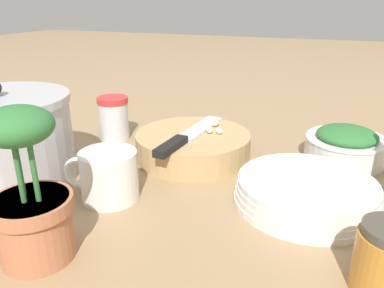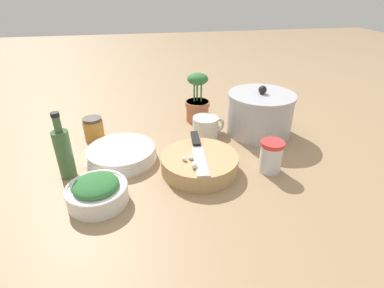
{
  "view_description": "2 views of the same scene",
  "coord_description": "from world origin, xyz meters",
  "px_view_note": "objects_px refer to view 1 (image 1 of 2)",
  "views": [
    {
      "loc": [
        -0.17,
        0.55,
        0.29
      ],
      "look_at": [
        0.05,
        -0.03,
        0.05
      ],
      "focal_mm": 35.0,
      "sensor_mm": 36.0,
      "label": 1
    },
    {
      "loc": [
        -0.08,
        -0.79,
        0.49
      ],
      "look_at": [
        0.06,
        0.0,
        0.04
      ],
      "focal_mm": 28.0,
      "sensor_mm": 36.0,
      "label": 2
    }
  ],
  "objects_px": {
    "chef_knife": "(187,136)",
    "cutting_board": "(193,145)",
    "herb_bowl": "(346,145)",
    "spice_jar": "(114,118)",
    "stock_pot": "(2,139)",
    "potted_herb": "(30,200)",
    "coffee_mug": "(108,175)",
    "garlic_cloves": "(215,126)",
    "plate_stack": "(306,192)"
  },
  "relations": [
    {
      "from": "cutting_board",
      "to": "herb_bowl",
      "type": "distance_m",
      "value": 0.29
    },
    {
      "from": "coffee_mug",
      "to": "potted_herb",
      "type": "relative_size",
      "value": 0.62
    },
    {
      "from": "coffee_mug",
      "to": "stock_pot",
      "type": "height_order",
      "value": "stock_pot"
    },
    {
      "from": "cutting_board",
      "to": "herb_bowl",
      "type": "relative_size",
      "value": 1.46
    },
    {
      "from": "plate_stack",
      "to": "stock_pot",
      "type": "height_order",
      "value": "stock_pot"
    },
    {
      "from": "chef_knife",
      "to": "herb_bowl",
      "type": "distance_m",
      "value": 0.3
    },
    {
      "from": "garlic_cloves",
      "to": "spice_jar",
      "type": "distance_m",
      "value": 0.23
    },
    {
      "from": "chef_knife",
      "to": "plate_stack",
      "type": "xyz_separation_m",
      "value": [
        -0.22,
        0.07,
        -0.03
      ]
    },
    {
      "from": "chef_knife",
      "to": "potted_herb",
      "type": "relative_size",
      "value": 1.28
    },
    {
      "from": "garlic_cloves",
      "to": "stock_pot",
      "type": "height_order",
      "value": "stock_pot"
    },
    {
      "from": "stock_pot",
      "to": "potted_herb",
      "type": "distance_m",
      "value": 0.24
    },
    {
      "from": "plate_stack",
      "to": "garlic_cloves",
      "type": "bearing_deg",
      "value": -36.81
    },
    {
      "from": "chef_knife",
      "to": "stock_pot",
      "type": "distance_m",
      "value": 0.31
    },
    {
      "from": "stock_pot",
      "to": "potted_herb",
      "type": "height_order",
      "value": "potted_herb"
    },
    {
      "from": "garlic_cloves",
      "to": "coffee_mug",
      "type": "height_order",
      "value": "coffee_mug"
    },
    {
      "from": "herb_bowl",
      "to": "spice_jar",
      "type": "distance_m",
      "value": 0.48
    },
    {
      "from": "cutting_board",
      "to": "spice_jar",
      "type": "bearing_deg",
      "value": -10.24
    },
    {
      "from": "herb_bowl",
      "to": "stock_pot",
      "type": "height_order",
      "value": "stock_pot"
    },
    {
      "from": "cutting_board",
      "to": "stock_pot",
      "type": "height_order",
      "value": "stock_pot"
    },
    {
      "from": "herb_bowl",
      "to": "stock_pot",
      "type": "xyz_separation_m",
      "value": [
        0.53,
        0.3,
        0.04
      ]
    },
    {
      "from": "coffee_mug",
      "to": "potted_herb",
      "type": "xyz_separation_m",
      "value": [
        0.0,
        0.15,
        0.04
      ]
    },
    {
      "from": "coffee_mug",
      "to": "herb_bowl",
      "type": "bearing_deg",
      "value": -139.64
    },
    {
      "from": "cutting_board",
      "to": "garlic_cloves",
      "type": "distance_m",
      "value": 0.06
    },
    {
      "from": "garlic_cloves",
      "to": "coffee_mug",
      "type": "relative_size",
      "value": 0.58
    },
    {
      "from": "herb_bowl",
      "to": "chef_knife",
      "type": "bearing_deg",
      "value": 23.6
    },
    {
      "from": "garlic_cloves",
      "to": "cutting_board",
      "type": "bearing_deg",
      "value": 51.35
    },
    {
      "from": "garlic_cloves",
      "to": "spice_jar",
      "type": "relative_size",
      "value": 0.72
    },
    {
      "from": "cutting_board",
      "to": "plate_stack",
      "type": "bearing_deg",
      "value": 155.04
    },
    {
      "from": "spice_jar",
      "to": "potted_herb",
      "type": "distance_m",
      "value": 0.41
    },
    {
      "from": "chef_knife",
      "to": "garlic_cloves",
      "type": "distance_m",
      "value": 0.08
    },
    {
      "from": "stock_pot",
      "to": "potted_herb",
      "type": "bearing_deg",
      "value": 143.65
    },
    {
      "from": "chef_knife",
      "to": "stock_pot",
      "type": "relative_size",
      "value": 1.04
    },
    {
      "from": "plate_stack",
      "to": "potted_herb",
      "type": "height_order",
      "value": "potted_herb"
    },
    {
      "from": "potted_herb",
      "to": "chef_knife",
      "type": "bearing_deg",
      "value": -101.33
    },
    {
      "from": "chef_knife",
      "to": "garlic_cloves",
      "type": "xyz_separation_m",
      "value": [
        -0.03,
        -0.07,
        0.0
      ]
    },
    {
      "from": "garlic_cloves",
      "to": "potted_herb",
      "type": "relative_size",
      "value": 0.36
    },
    {
      "from": "coffee_mug",
      "to": "plate_stack",
      "type": "bearing_deg",
      "value": -162.02
    },
    {
      "from": "garlic_cloves",
      "to": "plate_stack",
      "type": "relative_size",
      "value": 0.31
    },
    {
      "from": "cutting_board",
      "to": "stock_pot",
      "type": "xyz_separation_m",
      "value": [
        0.26,
        0.2,
        0.05
      ]
    },
    {
      "from": "cutting_board",
      "to": "coffee_mug",
      "type": "xyz_separation_m",
      "value": [
        0.06,
        0.2,
        0.01
      ]
    },
    {
      "from": "garlic_cloves",
      "to": "stock_pot",
      "type": "distance_m",
      "value": 0.38
    },
    {
      "from": "stock_pot",
      "to": "potted_herb",
      "type": "relative_size",
      "value": 1.23
    },
    {
      "from": "chef_knife",
      "to": "cutting_board",
      "type": "bearing_deg",
      "value": 94.7
    },
    {
      "from": "plate_stack",
      "to": "potted_herb",
      "type": "relative_size",
      "value": 1.14
    },
    {
      "from": "cutting_board",
      "to": "stock_pot",
      "type": "relative_size",
      "value": 0.96
    },
    {
      "from": "coffee_mug",
      "to": "plate_stack",
      "type": "xyz_separation_m",
      "value": [
        -0.29,
        -0.09,
        -0.02
      ]
    },
    {
      "from": "stock_pot",
      "to": "cutting_board",
      "type": "bearing_deg",
      "value": -141.66
    },
    {
      "from": "coffee_mug",
      "to": "garlic_cloves",
      "type": "bearing_deg",
      "value": -111.9
    },
    {
      "from": "chef_knife",
      "to": "plate_stack",
      "type": "distance_m",
      "value": 0.24
    },
    {
      "from": "chef_knife",
      "to": "herb_bowl",
      "type": "relative_size",
      "value": 1.59
    }
  ]
}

